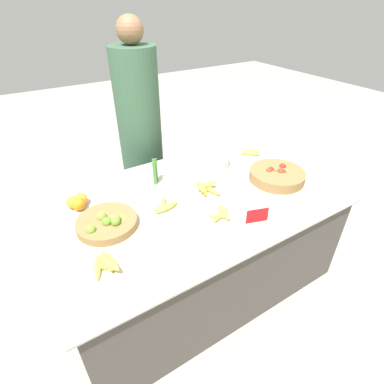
{
  "coord_description": "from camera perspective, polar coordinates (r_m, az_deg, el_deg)",
  "views": [
    {
      "loc": [
        -0.82,
        -1.31,
        1.77
      ],
      "look_at": [
        0.0,
        0.0,
        0.73
      ],
      "focal_mm": 28.0,
      "sensor_mm": 36.0,
      "label": 1
    }
  ],
  "objects": [
    {
      "name": "vendor_person",
      "position": [
        2.62,
        -9.77,
        10.65
      ],
      "size": [
        0.36,
        0.36,
        1.65
      ],
      "color": "#385B42",
      "rests_on": "ground_plane"
    },
    {
      "name": "banana_bunch_front_left",
      "position": [
        1.51,
        -16.12,
        -12.96
      ],
      "size": [
        0.13,
        0.19,
        0.06
      ],
      "color": "#EFDB4C",
      "rests_on": "market_table"
    },
    {
      "name": "lime_bowl",
      "position": [
        1.73,
        -15.78,
        -5.61
      ],
      "size": [
        0.34,
        0.34,
        0.09
      ],
      "color": "olive",
      "rests_on": "market_table"
    },
    {
      "name": "banana_bunch_middle_left",
      "position": [
        1.95,
        2.52,
        0.8
      ],
      "size": [
        0.15,
        0.21,
        0.06
      ],
      "color": "#EFDB4C",
      "rests_on": "market_table"
    },
    {
      "name": "price_sign",
      "position": [
        1.73,
        12.32,
        -4.42
      ],
      "size": [
        0.13,
        0.05,
        0.09
      ],
      "rotation": [
        0.0,
        0.0,
        -0.31
      ],
      "color": "red",
      "rests_on": "market_table"
    },
    {
      "name": "banana_bunch_front_center",
      "position": [
        2.47,
        11.06,
        7.39
      ],
      "size": [
        0.15,
        0.15,
        0.03
      ],
      "color": "#EFDB4C",
      "rests_on": "market_table"
    },
    {
      "name": "banana_bunch_middle_right",
      "position": [
        1.81,
        -5.11,
        -2.77
      ],
      "size": [
        0.17,
        0.15,
        0.03
      ],
      "color": "#EFDB4C",
      "rests_on": "market_table"
    },
    {
      "name": "banana_bunch_back_center",
      "position": [
        1.76,
        5.71,
        -4.12
      ],
      "size": [
        0.15,
        0.16,
        0.03
      ],
      "color": "#EFDB4C",
      "rests_on": "market_table"
    },
    {
      "name": "metal_bowl",
      "position": [
        2.27,
        3.28,
        6.01
      ],
      "size": [
        0.3,
        0.3,
        0.06
      ],
      "color": "silver",
      "rests_on": "market_table"
    },
    {
      "name": "market_table",
      "position": [
        2.11,
        0.0,
        -8.8
      ],
      "size": [
        1.81,
        1.15,
        0.68
      ],
      "color": "#4C4742",
      "rests_on": "ground_plane"
    },
    {
      "name": "orange_pile",
      "position": [
        1.93,
        -20.87,
        -1.69
      ],
      "size": [
        0.13,
        0.13,
        0.08
      ],
      "color": "orange",
      "rests_on": "market_table"
    },
    {
      "name": "veg_bundle",
      "position": [
        2.03,
        -7.07,
        3.9
      ],
      "size": [
        0.05,
        0.05,
        0.17
      ],
      "color": "#4C8E42",
      "rests_on": "market_table"
    },
    {
      "name": "tomato_basket",
      "position": [
        2.15,
        15.86,
        3.1
      ],
      "size": [
        0.37,
        0.37,
        0.09
      ],
      "color": "olive",
      "rests_on": "market_table"
    },
    {
      "name": "ground_plane",
      "position": [
        2.35,
        0.0,
        -14.89
      ],
      "size": [
        12.0,
        12.0,
        0.0
      ],
      "primitive_type": "plane",
      "color": "#ADA599"
    }
  ]
}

